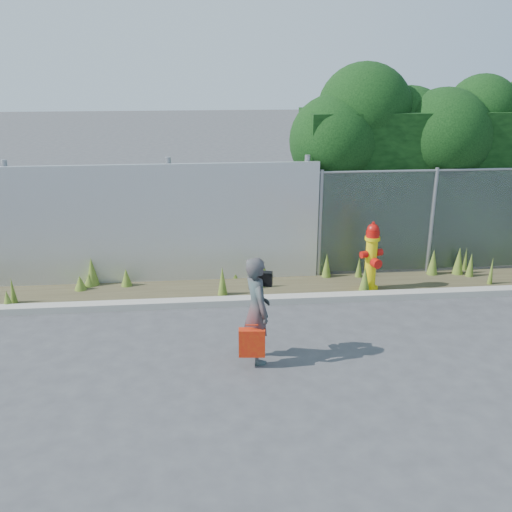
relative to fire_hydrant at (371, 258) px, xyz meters
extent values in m
plane|color=#3B3B3E|center=(-1.82, -2.22, -0.61)|extent=(80.00, 80.00, 0.00)
cube|color=#9A968B|center=(-1.82, -0.42, -0.55)|extent=(16.00, 0.22, 0.12)
cube|color=#403924|center=(-1.82, 0.18, -0.61)|extent=(16.00, 1.20, 0.01)
cone|color=#47641E|center=(-4.36, 0.58, -0.45)|extent=(0.21, 0.21, 0.34)
cone|color=#47641E|center=(-5.17, 0.46, -0.48)|extent=(0.22, 0.22, 0.27)
cone|color=#47641E|center=(1.91, 0.60, -0.34)|extent=(0.21, 0.21, 0.55)
cone|color=#47641E|center=(-1.84, 0.78, -0.40)|extent=(0.20, 0.20, 0.42)
cone|color=#47641E|center=(-0.14, -0.14, -0.37)|extent=(0.21, 0.21, 0.49)
cone|color=#47641E|center=(-1.94, 0.27, -0.38)|extent=(0.14, 0.14, 0.46)
cone|color=#47641E|center=(1.41, 0.62, -0.36)|extent=(0.21, 0.21, 0.51)
cone|color=#47641E|center=(-4.99, 0.69, -0.35)|extent=(0.24, 0.24, 0.53)
cone|color=#47641E|center=(-6.18, -0.03, -0.38)|extent=(0.12, 0.12, 0.47)
cone|color=#47641E|center=(-0.03, 0.62, -0.42)|extent=(0.14, 0.14, 0.40)
cone|color=#47641E|center=(-2.64, -0.01, -0.35)|extent=(0.18, 0.18, 0.53)
cone|color=#47641E|center=(2.28, 0.03, -0.35)|extent=(0.09, 0.09, 0.52)
cone|color=#47641E|center=(2.08, 0.45, -0.38)|extent=(0.15, 0.15, 0.47)
cone|color=#47641E|center=(-5.04, 0.63, -0.49)|extent=(0.22, 0.22, 0.25)
cone|color=#47641E|center=(-0.64, 0.68, -0.38)|extent=(0.18, 0.18, 0.47)
cone|color=#47641E|center=(2.14, 0.78, -0.37)|extent=(0.10, 0.10, 0.48)
cone|color=#47641E|center=(-2.36, 0.79, -0.47)|extent=(0.13, 0.13, 0.30)
cone|color=#47641E|center=(-6.20, -0.26, -0.45)|extent=(0.19, 0.19, 0.33)
cube|color=#B5B9BD|center=(-5.07, 0.78, 0.49)|extent=(8.50, 0.08, 2.20)
cylinder|color=gray|center=(-6.32, 0.90, 0.54)|extent=(0.10, 0.10, 2.30)
cylinder|color=gray|center=(-3.52, 0.90, 0.54)|extent=(0.10, 0.10, 2.30)
cylinder|color=gray|center=(-1.02, 0.90, 0.54)|extent=(0.10, 0.10, 2.30)
cube|color=gray|center=(2.43, 0.78, 0.39)|extent=(6.50, 0.03, 2.00)
cylinder|color=gray|center=(2.43, 0.78, 1.39)|extent=(6.50, 0.04, 0.04)
cylinder|color=gray|center=(-0.77, 0.78, 0.41)|extent=(0.07, 0.07, 2.05)
cylinder|color=gray|center=(1.38, 0.78, 0.41)|extent=(0.07, 0.07, 2.05)
cube|color=black|center=(2.73, 1.78, 0.89)|extent=(7.30, 1.60, 3.00)
sphere|color=black|center=(-0.36, 1.64, 1.83)|extent=(1.78, 1.78, 1.78)
sphere|color=black|center=(0.25, 1.86, 2.37)|extent=(1.84, 1.84, 1.84)
sphere|color=black|center=(1.20, 2.03, 2.01)|extent=(1.67, 1.67, 1.67)
sphere|color=black|center=(1.78, 1.59, 1.90)|extent=(1.85, 1.85, 1.85)
sphere|color=black|center=(2.58, 1.78, 2.36)|extent=(1.40, 1.40, 1.40)
cylinder|color=yellow|center=(0.00, 0.01, -0.58)|extent=(0.31, 0.31, 0.07)
cylinder|color=yellow|center=(0.00, 0.01, -0.14)|extent=(0.20, 0.20, 0.95)
cylinder|color=yellow|center=(0.00, 0.01, 0.36)|extent=(0.27, 0.27, 0.06)
cylinder|color=#B20F0A|center=(0.00, 0.01, 0.44)|extent=(0.23, 0.23, 0.11)
sphere|color=#B20F0A|center=(0.00, 0.01, 0.51)|extent=(0.21, 0.21, 0.21)
cylinder|color=#B20F0A|center=(0.00, 0.01, 0.63)|extent=(0.06, 0.06, 0.06)
cylinder|color=#B20F0A|center=(-0.16, 0.01, 0.08)|extent=(0.11, 0.12, 0.12)
cylinder|color=#B20F0A|center=(0.16, 0.01, 0.08)|extent=(0.11, 0.12, 0.12)
cylinder|color=#B20F0A|center=(0.00, -0.15, -0.06)|extent=(0.17, 0.13, 0.17)
imported|color=#0E5B59|center=(-2.25, -2.30, 0.13)|extent=(0.48, 0.61, 1.50)
cube|color=#BD350A|center=(-2.34, -2.50, -0.25)|extent=(0.35, 0.13, 0.39)
cylinder|color=#BD350A|center=(-2.34, -2.50, 0.01)|extent=(0.17, 0.01, 0.01)
cube|color=black|center=(-2.15, -2.10, 0.51)|extent=(0.26, 0.11, 0.19)
camera|label=1|loc=(-2.93, -9.25, 3.34)|focal=40.00mm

